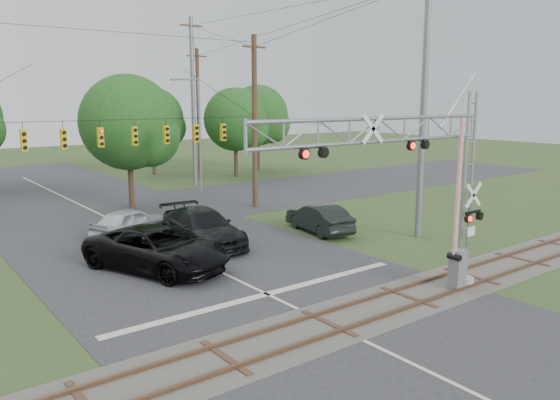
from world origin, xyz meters
TOP-DOWN VIEW (x-y plane):
  - ground at (0.00, 0.00)m, footprint 160.00×160.00m
  - road_main at (0.00, 10.00)m, footprint 14.00×90.00m
  - road_cross at (0.00, 24.00)m, footprint 90.00×12.00m
  - railroad_track at (0.00, 2.00)m, footprint 90.00×3.20m
  - crossing_gantry at (3.69, 1.63)m, footprint 10.85×0.97m
  - traffic_signal_span at (0.85, 20.00)m, footprint 19.34×0.36m
  - pickup_black at (-1.97, 10.92)m, footprint 5.36×7.38m
  - car_dark at (1.63, 13.32)m, footprint 2.91×6.41m
  - sedan_silver at (-0.62, 17.19)m, footprint 5.00×3.52m
  - suv_dark at (8.18, 11.83)m, footprint 2.42×5.02m
  - streetlight at (9.33, 27.68)m, footprint 2.40×0.25m
  - utility_poles at (3.61, 22.60)m, footprint 26.05×27.24m
  - treeline at (-0.84, 35.54)m, footprint 53.73×21.60m

SIDE VIEW (x-z plane):
  - ground at x=0.00m, z-range 0.00..0.00m
  - road_main at x=0.00m, z-range 0.00..0.02m
  - road_cross at x=0.00m, z-range 0.00..0.02m
  - railroad_track at x=0.00m, z-range -0.05..0.11m
  - sedan_silver at x=-0.62m, z-range 0.00..1.58m
  - suv_dark at x=8.18m, z-range 0.00..1.59m
  - car_dark at x=1.63m, z-range 0.00..1.82m
  - pickup_black at x=-1.97m, z-range 0.00..1.86m
  - crossing_gantry at x=3.69m, z-range 0.88..8.49m
  - streetlight at x=9.33m, z-range 0.53..9.55m
  - traffic_signal_span at x=0.85m, z-range -0.12..11.38m
  - treeline at x=-0.84m, z-range 0.89..10.65m
  - utility_poles at x=3.61m, z-range -0.53..13.37m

